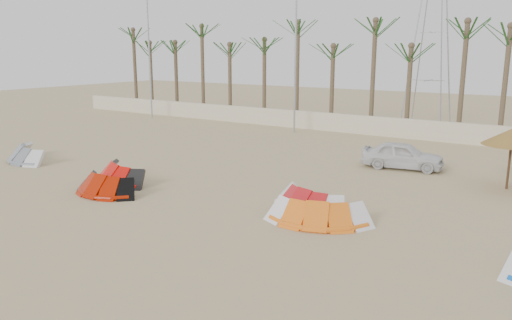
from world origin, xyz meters
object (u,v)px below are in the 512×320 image
Objects in this scene: kite_red_left at (125,172)px; kite_orange at (322,209)px; kite_red_right at (311,198)px; kite_red_mid at (110,183)px; parasol_left at (512,137)px; car at (402,155)px; kite_grey at (33,152)px.

kite_orange is at bearing -0.33° from kite_red_left.
kite_orange is (0.96, -1.04, 0.00)m from kite_red_right.
kite_red_mid and kite_orange have the same top height.
kite_red_right is at bearing 132.51° from kite_orange.
car is at bearing 165.54° from parasol_left.
kite_red_mid is 13.87m from car.
kite_red_left and kite_red_right have the same top height.
car reaches higher than kite_red_left.
kite_red_left is (7.41, -0.30, -0.00)m from kite_grey.
car reaches higher than kite_red_right.
parasol_left is at bearing 35.41° from kite_red_mid.
kite_grey and kite_red_left have the same top height.
kite_red_left is at bearing -2.29° from kite_grey.
kite_red_mid is (8.37, -1.98, -0.00)m from kite_grey.
parasol_left reaches higher than kite_red_mid.
parasol_left is at bearing 59.47° from kite_orange.
kite_red_mid is 0.82× the size of kite_orange.
parasol_left is (21.86, 7.61, 1.81)m from kite_grey.
kite_red_mid is 0.89× the size of kite_red_right.
kite_red_right is at bearing 6.40° from kite_red_left.
kite_orange is at bearing -1.17° from kite_grey.
kite_red_mid is 0.80× the size of car.
kite_grey is 7.41m from kite_red_left.
kite_red_mid is 8.28m from kite_red_right.
kite_red_left is 0.94× the size of car.
kite_grey is at bearing 178.83° from kite_orange.
kite_red_mid is (0.96, -1.69, -0.00)m from kite_red_left.
kite_grey is 23.22m from parasol_left.
kite_red_right is (7.84, 2.67, 0.00)m from kite_red_mid.
kite_red_mid is at bearing -144.59° from parasol_left.
kite_red_mid is 8.95m from kite_orange.
kite_grey is at bearing -177.56° from kite_red_right.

